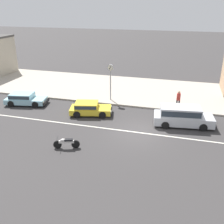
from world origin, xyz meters
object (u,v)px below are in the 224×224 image
object	(u,v)px
motorcycle_1	(66,143)
pedestrian_near_clock	(178,99)
minivan_silver_3	(182,115)
hatchback_yellow_5	(89,108)
hatchback_pale_blue_0	(25,98)
street_clock	(110,74)

from	to	relation	value
motorcycle_1	pedestrian_near_clock	distance (m)	11.30
minivan_silver_3	hatchback_yellow_5	xyz separation A→B (m)	(-7.86, 0.04, -0.26)
hatchback_pale_blue_0	minivan_silver_3	size ratio (longest dim) A/B	0.84
hatchback_yellow_5	street_clock	bearing A→B (deg)	77.58
hatchback_pale_blue_0	pedestrian_near_clock	xyz separation A→B (m)	(14.25, 2.43, 0.55)
hatchback_pale_blue_0	motorcycle_1	size ratio (longest dim) A/B	2.42
street_clock	hatchback_pale_blue_0	bearing A→B (deg)	-157.68
hatchback_yellow_5	pedestrian_near_clock	size ratio (longest dim) A/B	2.32
hatchback_yellow_5	minivan_silver_3	bearing A→B (deg)	-0.32
street_clock	pedestrian_near_clock	bearing A→B (deg)	-6.32
street_clock	pedestrian_near_clock	world-z (taller)	street_clock
hatchback_pale_blue_0	street_clock	xyz separation A→B (m)	(7.68, 3.15, 2.14)
hatchback_yellow_5	motorcycle_1	world-z (taller)	hatchback_yellow_5
hatchback_pale_blue_0	motorcycle_1	distance (m)	9.87
minivan_silver_3	hatchback_yellow_5	distance (m)	7.86
hatchback_pale_blue_0	hatchback_yellow_5	world-z (taller)	same
minivan_silver_3	pedestrian_near_clock	size ratio (longest dim) A/B	2.90
motorcycle_1	pedestrian_near_clock	size ratio (longest dim) A/B	1.01
pedestrian_near_clock	street_clock	bearing A→B (deg)	173.68
hatchback_yellow_5	motorcycle_1	distance (m)	5.92
motorcycle_1	hatchback_pale_blue_0	bearing A→B (deg)	138.53
hatchback_pale_blue_0	motorcycle_1	bearing A→B (deg)	-41.47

